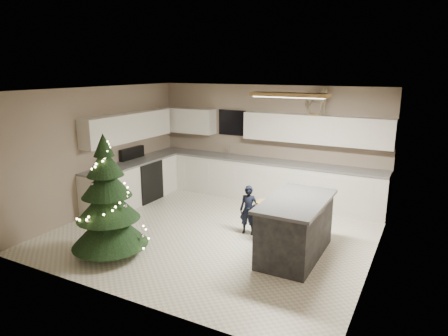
% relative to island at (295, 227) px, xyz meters
% --- Properties ---
extents(ground_plane, '(5.50, 5.50, 0.00)m').
position_rel_island_xyz_m(ground_plane, '(-1.60, 0.22, -0.48)').
color(ground_plane, beige).
extents(room_shell, '(5.52, 5.02, 2.61)m').
position_rel_island_xyz_m(room_shell, '(-1.57, 0.22, 1.27)').
color(room_shell, gray).
rests_on(room_shell, ground_plane).
extents(cabinetry, '(5.50, 3.20, 2.00)m').
position_rel_island_xyz_m(cabinetry, '(-2.51, 1.87, 0.28)').
color(cabinetry, silver).
rests_on(cabinetry, ground_plane).
extents(island, '(0.90, 1.70, 0.95)m').
position_rel_island_xyz_m(island, '(0.00, 0.00, 0.00)').
color(island, black).
rests_on(island, ground_plane).
extents(bar_stool, '(0.37, 0.37, 0.70)m').
position_rel_island_xyz_m(bar_stool, '(-0.65, 0.36, 0.05)').
color(bar_stool, olive).
rests_on(bar_stool, ground_plane).
extents(christmas_tree, '(1.25, 1.21, 2.00)m').
position_rel_island_xyz_m(christmas_tree, '(-2.65, -1.38, 0.34)').
color(christmas_tree, '#3F2816').
rests_on(christmas_tree, ground_plane).
extents(toddler, '(0.36, 0.27, 0.91)m').
position_rel_island_xyz_m(toddler, '(-1.03, 0.45, -0.03)').
color(toddler, black).
rests_on(toddler, ground_plane).
extents(rocking_horse, '(0.76, 0.58, 0.61)m').
position_rel_island_xyz_m(rocking_horse, '(-0.48, 2.55, 1.84)').
color(rocking_horse, olive).
rests_on(rocking_horse, cabinetry).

